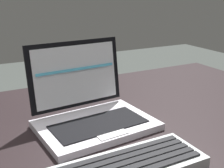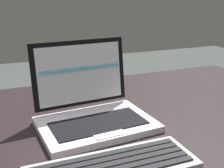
{
  "view_description": "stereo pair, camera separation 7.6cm",
  "coord_description": "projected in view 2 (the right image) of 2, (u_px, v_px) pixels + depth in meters",
  "views": [
    {
      "loc": [
        -0.24,
        -0.71,
        1.12
      ],
      "look_at": [
        0.1,
        -0.07,
        0.88
      ],
      "focal_mm": 46.9,
      "sensor_mm": 36.0,
      "label": 1
    },
    {
      "loc": [
        -0.17,
        -0.74,
        1.12
      ],
      "look_at": [
        0.1,
        -0.07,
        0.88
      ],
      "focal_mm": 46.9,
      "sensor_mm": 36.0,
      "label": 2
    }
  ],
  "objects": [
    {
      "name": "desk",
      "position": [
        72.0,
        157.0,
        0.86
      ],
      "size": [
        1.67,
        0.78,
        0.75
      ],
      "color": "black",
      "rests_on": "ground"
    },
    {
      "name": "laptop_front",
      "position": [
        91.0,
        109.0,
        0.82
      ],
      "size": [
        0.32,
        0.26,
        0.22
      ],
      "color": "silver",
      "rests_on": "desk"
    }
  ]
}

